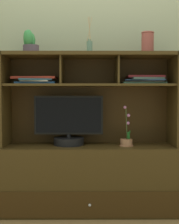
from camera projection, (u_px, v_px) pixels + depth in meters
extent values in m
cube|color=#987447|center=(90.00, 211.00, 2.80)|extent=(6.00, 6.00, 0.02)
cube|color=#9FA784|center=(89.00, 58.00, 2.98)|extent=(6.00, 0.02, 2.80)
cube|color=#402F13|center=(90.00, 178.00, 2.78)|extent=(1.59, 0.46, 0.59)
cube|color=#38240E|center=(90.00, 205.00, 2.56)|extent=(1.52, 0.01, 0.22)
sphere|color=silver|center=(90.00, 205.00, 2.55)|extent=(0.02, 0.02, 0.02)
cube|color=#402F13|center=(4.00, 100.00, 2.74)|extent=(0.06, 0.37, 0.81)
cube|color=#402F13|center=(175.00, 100.00, 2.75)|extent=(0.06, 0.37, 0.81)
cube|color=#38240E|center=(89.00, 101.00, 2.92)|extent=(1.53, 0.02, 0.78)
cube|color=#402F13|center=(90.00, 55.00, 2.72)|extent=(1.59, 0.37, 0.03)
cube|color=#402F13|center=(90.00, 85.00, 2.74)|extent=(1.47, 0.33, 0.02)
cube|color=#402F13|center=(62.00, 71.00, 2.73)|extent=(0.02, 0.31, 0.24)
cube|color=#402F13|center=(117.00, 71.00, 2.73)|extent=(0.02, 0.31, 0.24)
cylinder|color=black|center=(69.00, 141.00, 2.78)|extent=(0.27, 0.27, 0.07)
cylinder|color=black|center=(69.00, 136.00, 2.78)|extent=(0.04, 0.04, 0.03)
cube|color=black|center=(69.00, 115.00, 2.77)|extent=(0.61, 0.03, 0.35)
cube|color=black|center=(69.00, 115.00, 2.75)|extent=(0.58, 0.00, 0.32)
cylinder|color=#B57956|center=(126.00, 143.00, 2.73)|extent=(0.11, 0.11, 0.06)
cylinder|color=#B57956|center=(126.00, 145.00, 2.73)|extent=(0.12, 0.12, 0.01)
cylinder|color=#4C6B38|center=(126.00, 123.00, 2.72)|extent=(0.02, 0.04, 0.28)
sphere|color=#C470B4|center=(128.00, 123.00, 2.73)|extent=(0.03, 0.03, 0.03)
sphere|color=#C470B4|center=(129.00, 115.00, 2.70)|extent=(0.03, 0.03, 0.03)
sphere|color=#C470B4|center=(125.00, 107.00, 2.69)|extent=(0.03, 0.03, 0.03)
ellipsoid|color=#1F6928|center=(129.00, 136.00, 2.71)|extent=(0.04, 0.05, 0.08)
ellipsoid|color=#1F6928|center=(128.00, 136.00, 2.73)|extent=(0.05, 0.07, 0.10)
cube|color=navy|center=(36.00, 83.00, 2.74)|extent=(0.35, 0.20, 0.02)
cube|color=beige|center=(37.00, 81.00, 2.73)|extent=(0.27, 0.23, 0.01)
cube|color=#255773|center=(36.00, 80.00, 2.73)|extent=(0.31, 0.27, 0.01)
cube|color=#9D2E22|center=(35.00, 78.00, 2.74)|extent=(0.40, 0.22, 0.02)
cube|color=#49796B|center=(144.00, 83.00, 2.78)|extent=(0.39, 0.16, 0.02)
cube|color=gray|center=(144.00, 82.00, 2.80)|extent=(0.36, 0.20, 0.01)
cube|color=#324F80|center=(145.00, 80.00, 2.79)|extent=(0.37, 0.26, 0.01)
cube|color=slate|center=(146.00, 79.00, 2.78)|extent=(0.30, 0.26, 0.02)
cube|color=#A92D39|center=(145.00, 77.00, 2.79)|extent=(0.33, 0.17, 0.02)
cylinder|color=slate|center=(89.00, 48.00, 2.74)|extent=(0.05, 0.05, 0.11)
cylinder|color=slate|center=(89.00, 40.00, 2.73)|extent=(0.02, 0.02, 0.02)
cylinder|color=tan|center=(90.00, 29.00, 2.73)|extent=(0.00, 0.05, 0.21)
cylinder|color=tan|center=(90.00, 29.00, 2.73)|extent=(0.04, 0.03, 0.21)
cylinder|color=tan|center=(89.00, 29.00, 2.73)|extent=(0.05, 0.03, 0.21)
cylinder|color=tan|center=(89.00, 29.00, 2.73)|extent=(0.00, 0.05, 0.21)
cylinder|color=tan|center=(89.00, 29.00, 2.73)|extent=(0.03, 0.02, 0.21)
cylinder|color=tan|center=(90.00, 29.00, 2.73)|extent=(0.02, 0.01, 0.21)
cylinder|color=#524352|center=(31.00, 49.00, 2.72)|extent=(0.14, 0.14, 0.07)
cylinder|color=#524352|center=(31.00, 53.00, 2.72)|extent=(0.16, 0.16, 0.01)
ellipsoid|color=#358843|center=(33.00, 41.00, 2.71)|extent=(0.04, 0.06, 0.12)
ellipsoid|color=#358843|center=(32.00, 40.00, 2.76)|extent=(0.06, 0.05, 0.06)
ellipsoid|color=#358843|center=(26.00, 38.00, 2.70)|extent=(0.04, 0.05, 0.14)
ellipsoid|color=#358843|center=(28.00, 38.00, 2.66)|extent=(0.08, 0.07, 0.14)
cylinder|color=#96463E|center=(148.00, 44.00, 2.74)|extent=(0.11, 0.11, 0.18)
torus|color=#96463E|center=(148.00, 33.00, 2.73)|extent=(0.11, 0.11, 0.02)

